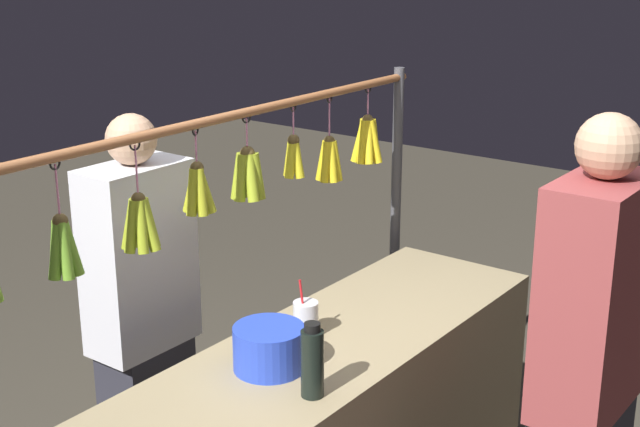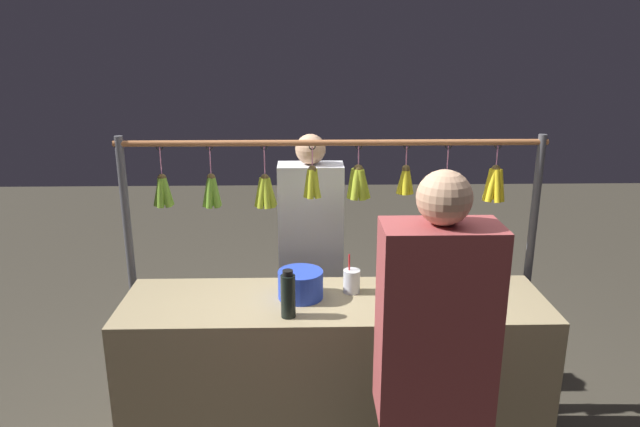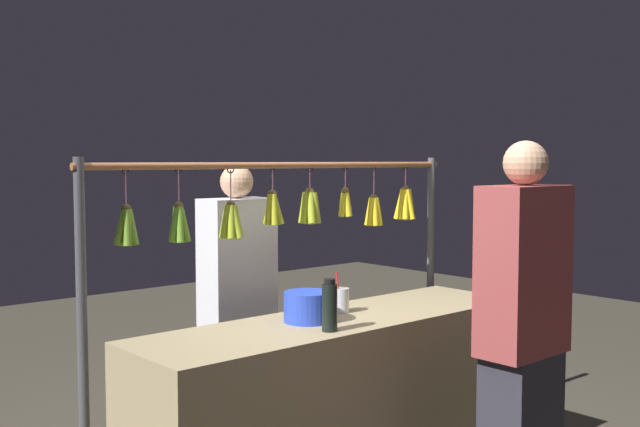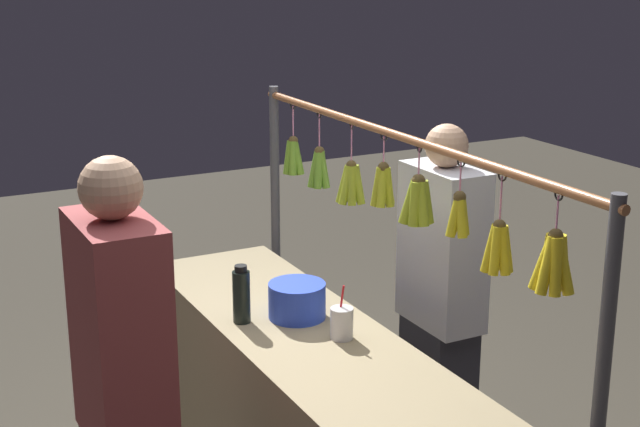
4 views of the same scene
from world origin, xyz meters
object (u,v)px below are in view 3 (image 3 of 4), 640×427
object	(u,v)px
blue_bucket	(308,307)
customer_person	(522,346)
drink_cup	(340,300)
water_bottle	(330,306)
vendor_person	(238,318)

from	to	relation	value
blue_bucket	customer_person	size ratio (longest dim) A/B	0.13
drink_cup	water_bottle	bearing A→B (deg)	40.38
vendor_person	customer_person	distance (m)	1.52
drink_cup	blue_bucket	bearing A→B (deg)	12.35
blue_bucket	water_bottle	bearing A→B (deg)	75.29
water_bottle	drink_cup	size ratio (longest dim) A/B	1.15
drink_cup	customer_person	world-z (taller)	customer_person
blue_bucket	customer_person	bearing A→B (deg)	120.45
vendor_person	water_bottle	bearing A→B (deg)	82.45
blue_bucket	vendor_person	world-z (taller)	vendor_person
water_bottle	vendor_person	xyz separation A→B (m)	(-0.11, -0.84, -0.20)
drink_cup	vendor_person	world-z (taller)	vendor_person
water_bottle	blue_bucket	xyz separation A→B (m)	(-0.05, -0.21, -0.04)
drink_cup	customer_person	size ratio (longest dim) A/B	0.12
water_bottle	vendor_person	distance (m)	0.88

